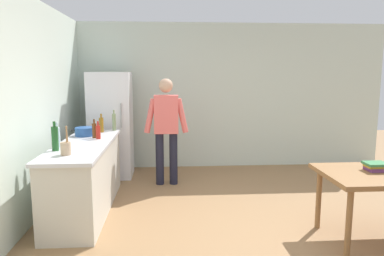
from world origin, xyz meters
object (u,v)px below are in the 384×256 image
at_px(bottle_beer_brown, 94,130).
at_px(person, 166,124).
at_px(bottle_water_clear, 57,137).
at_px(bottle_vinegar_tall, 114,122).
at_px(cooking_pot, 85,132).
at_px(bottle_wine_green, 55,138).
at_px(bottle_sauce_red, 98,132).
at_px(bottle_oil_amber, 101,125).
at_px(book_stack, 376,166).
at_px(utensil_jar, 66,148).
at_px(refrigerator, 111,125).

bearing_deg(bottle_beer_brown, person, 35.44).
relative_size(bottle_water_clear, bottle_vinegar_tall, 0.94).
xyz_separation_m(cooking_pot, bottle_wine_green, (-0.12, -0.99, 0.09)).
bearing_deg(bottle_sauce_red, cooking_pot, 131.48).
height_order(bottle_oil_amber, book_stack, bottle_oil_amber).
bearing_deg(utensil_jar, refrigerator, 86.54).
bearing_deg(bottle_oil_amber, bottle_beer_brown, -91.30).
xyz_separation_m(refrigerator, bottle_sauce_red, (0.03, -1.34, 0.10)).
distance_m(refrigerator, person, 1.10).
relative_size(bottle_oil_amber, book_stack, 1.16).
height_order(utensil_jar, bottle_sauce_red, utensil_jar).
height_order(bottle_water_clear, bottle_vinegar_tall, bottle_vinegar_tall).
height_order(utensil_jar, bottle_vinegar_tall, same).
height_order(bottle_sauce_red, bottle_wine_green, bottle_wine_green).
xyz_separation_m(bottle_wine_green, book_stack, (3.51, -0.56, -0.25)).
distance_m(bottle_vinegar_tall, book_stack, 3.66).
height_order(bottle_vinegar_tall, bottle_beer_brown, bottle_vinegar_tall).
bearing_deg(person, book_stack, -42.83).
bearing_deg(bottle_sauce_red, book_stack, -22.28).
distance_m(cooking_pot, book_stack, 3.73).
bearing_deg(person, bottle_vinegar_tall, -176.16).
height_order(bottle_beer_brown, book_stack, bottle_beer_brown).
distance_m(person, bottle_water_clear, 1.85).
bearing_deg(bottle_wine_green, bottle_vinegar_tall, 72.41).
distance_m(bottle_oil_amber, book_stack, 3.72).
bearing_deg(book_stack, bottle_beer_brown, 156.90).
xyz_separation_m(cooking_pot, bottle_water_clear, (-0.15, -0.80, 0.07)).
xyz_separation_m(bottle_sauce_red, book_stack, (3.16, -1.29, -0.20)).
bearing_deg(bottle_beer_brown, utensil_jar, -95.71).
relative_size(bottle_sauce_red, bottle_water_clear, 0.80).
bearing_deg(bottle_vinegar_tall, bottle_water_clear, -111.30).
height_order(person, bottle_vinegar_tall, person).
distance_m(person, bottle_vinegar_tall, 0.81).
relative_size(refrigerator, bottle_wine_green, 5.29).
relative_size(person, bottle_sauce_red, 7.08).
height_order(bottle_oil_amber, bottle_beer_brown, bottle_oil_amber).
bearing_deg(bottle_oil_amber, person, 12.69).
distance_m(utensil_jar, bottle_wine_green, 0.30).
xyz_separation_m(bottle_water_clear, bottle_beer_brown, (0.32, 0.62, -0.02)).
bearing_deg(cooking_pot, person, 24.22).
distance_m(bottle_wine_green, book_stack, 3.56).
bearing_deg(bottle_oil_amber, bottle_vinegar_tall, 44.71).
xyz_separation_m(utensil_jar, bottle_water_clear, (-0.21, 0.42, 0.05)).
bearing_deg(bottle_vinegar_tall, bottle_beer_brown, -105.37).
height_order(person, bottle_water_clear, person).
bearing_deg(bottle_sauce_red, bottle_beer_brown, 129.32).
distance_m(refrigerator, bottle_vinegar_tall, 0.64).
bearing_deg(bottle_beer_brown, refrigerator, 88.42).
distance_m(person, bottle_wine_green, 1.97).
height_order(utensil_jar, bottle_beer_brown, utensil_jar).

